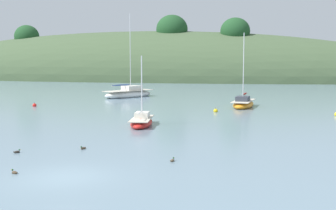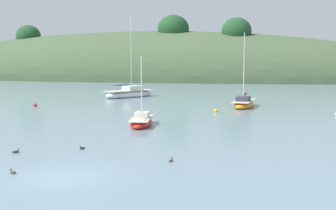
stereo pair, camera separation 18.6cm
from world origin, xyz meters
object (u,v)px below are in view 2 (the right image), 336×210
Objects in this scene: duck_lone_left at (13,172)px; duck_straggler at (171,160)px; sailboat_cream_ketch at (130,94)px; mooring_buoy_channel at (35,105)px; sailboat_red_portside at (141,122)px; duck_trailing at (16,152)px; mooring_buoy_outer at (216,111)px; duck_lead at (82,148)px; sailboat_white_near at (244,104)px.

duck_straggler is at bearing 31.46° from duck_lone_left.
sailboat_cream_ketch is 21.92× the size of mooring_buoy_channel.
sailboat_red_portside is 13.77× the size of duck_lone_left.
duck_trailing is at bearing -81.44° from sailboat_cream_ketch.
sailboat_red_portside is at bearing 71.24° from duck_trailing.
mooring_buoy_outer is at bearing -1.87° from mooring_buoy_channel.
duck_lead and duck_straggler have the same top height.
mooring_buoy_channel is 1.32× the size of duck_lead.
sailboat_cream_ketch is at bearing 150.05° from sailboat_white_near.
sailboat_white_near is at bearing -29.95° from sailboat_cream_ketch.
sailboat_red_portside is at bearing -69.46° from sailboat_cream_ketch.
duck_straggler is at bearing -46.97° from mooring_buoy_channel.
duck_lone_left and duck_lead have the same top height.
duck_trailing is (-10.95, -26.95, -0.33)m from sailboat_white_near.
sailboat_red_portside is 17.06m from sailboat_white_near.
mooring_buoy_outer is at bearing 91.12° from duck_straggler.
sailboat_cream_ketch reaches higher than sailboat_red_portside.
duck_straggler is (0.42, -21.70, -0.07)m from mooring_buoy_outer.
mooring_buoy_outer is 1.27× the size of duck_straggler.
duck_straggler is at bearing -94.22° from sailboat_white_near.
sailboat_white_near reaches higher than sailboat_red_portside.
duck_trailing is (-2.42, 4.02, 0.00)m from duck_lone_left.
mooring_buoy_channel reaches higher than duck_lone_left.
mooring_buoy_outer reaches higher than duck_straggler.
duck_lone_left is at bearing -78.95° from sailboat_cream_ketch.
duck_straggler is (14.44, -36.44, -0.42)m from sailboat_cream_ketch.
duck_lead is at bearing -105.03° from mooring_buoy_outer.
duck_straggler is (20.88, -22.37, -0.07)m from mooring_buoy_channel.
mooring_buoy_channel is at bearing 118.08° from duck_trailing.
duck_straggler is (8.96, -0.02, 0.00)m from duck_trailing.
mooring_buoy_channel is 30.60m from duck_straggler.
mooring_buoy_outer is 26.42m from duck_lone_left.
mooring_buoy_outer is at bearing 68.51° from duck_trailing.
duck_lead is (15.12, -20.54, -0.07)m from mooring_buoy_channel.
duck_lead is 0.96× the size of duck_straggler.
sailboat_red_portside reaches higher than mooring_buoy_outer.
duck_lone_left is (7.90, -40.44, -0.42)m from sailboat_cream_ketch.
sailboat_white_near reaches higher than duck_lone_left.
sailboat_cream_ketch is 41.21m from duck_lone_left.
duck_lone_left is at bearing -59.02° from duck_trailing.
duck_trailing is at bearing -61.92° from mooring_buoy_channel.
sailboat_white_near reaches higher than mooring_buoy_channel.
sailboat_white_near is 29.09m from duck_trailing.
sailboat_red_portside reaches higher than duck_lead.
sailboat_cream_ketch reaches higher than mooring_buoy_channel.
sailboat_white_near is at bearing 85.78° from duck_straggler.
duck_trailing is (5.48, -36.42, -0.42)m from sailboat_cream_ketch.
mooring_buoy_channel reaches higher than duck_trailing.
mooring_buoy_channel reaches higher than duck_lead.
duck_trailing is 0.87× the size of duck_straggler.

